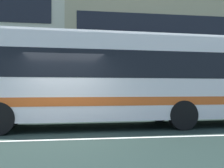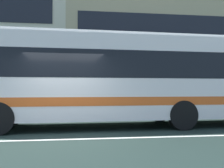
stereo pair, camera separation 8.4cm
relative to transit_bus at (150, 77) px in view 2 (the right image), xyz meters
The scene contains 4 objects.
ground_plane 4.32m from the transit_bus, 143.48° to the right, with size 160.00×160.00×0.00m, color #1F2D28.
lane_centre_line 4.31m from the transit_bus, 143.48° to the right, with size 60.00×0.16×0.01m, color silver.
apartment_block_right 15.25m from the transit_bus, 64.25° to the left, with size 19.95×11.15×9.77m.
transit_bus is the anchor object (origin of this frame).
Camera 2 is at (0.37, -7.29, 1.37)m, focal length 42.02 mm.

